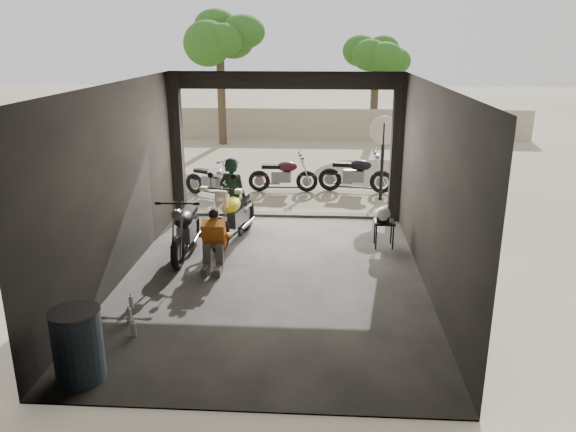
# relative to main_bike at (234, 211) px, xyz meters

# --- Properties ---
(ground) EXTENTS (80.00, 80.00, 0.00)m
(ground) POSITION_rel_main_bike_xyz_m (0.92, -1.82, -0.63)
(ground) COLOR #7A6D56
(ground) RESTS_ON ground
(garage) EXTENTS (7.00, 7.13, 3.20)m
(garage) POSITION_rel_main_bike_xyz_m (0.92, -1.28, 0.65)
(garage) COLOR #2D2B28
(garage) RESTS_ON ground
(boundary_wall) EXTENTS (18.00, 0.30, 1.20)m
(boundary_wall) POSITION_rel_main_bike_xyz_m (0.92, 12.18, -0.03)
(boundary_wall) COLOR gray
(boundary_wall) RESTS_ON ground
(tree_left) EXTENTS (2.20, 2.20, 5.60)m
(tree_left) POSITION_rel_main_bike_xyz_m (-2.08, 10.68, 3.36)
(tree_left) COLOR #382B1E
(tree_left) RESTS_ON ground
(tree_right) EXTENTS (2.20, 2.20, 5.00)m
(tree_right) POSITION_rel_main_bike_xyz_m (3.72, 12.18, 2.93)
(tree_right) COLOR #382B1E
(tree_right) RESTS_ON ground
(main_bike) EXTENTS (1.16, 2.00, 1.25)m
(main_bike) POSITION_rel_main_bike_xyz_m (0.00, 0.00, 0.00)
(main_bike) COLOR #EBE5C6
(main_bike) RESTS_ON ground
(left_bike) EXTENTS (0.74, 1.74, 1.17)m
(left_bike) POSITION_rel_main_bike_xyz_m (-0.77, -0.80, -0.04)
(left_bike) COLOR black
(left_bike) RESTS_ON ground
(outside_bike_a) EXTENTS (1.61, 1.24, 1.01)m
(outside_bike_a) POSITION_rel_main_bike_xyz_m (-1.05, 3.22, -0.12)
(outside_bike_a) COLOR black
(outside_bike_a) RESTS_ON ground
(outside_bike_b) EXTENTS (1.60, 0.70, 1.07)m
(outside_bike_b) POSITION_rel_main_bike_xyz_m (0.70, 3.84, -0.09)
(outside_bike_b) COLOR #3D0E15
(outside_bike_b) RESTS_ON ground
(outside_bike_c) EXTENTS (1.78, 0.94, 1.15)m
(outside_bike_c) POSITION_rel_main_bike_xyz_m (2.59, 3.91, -0.05)
(outside_bike_c) COLOR black
(outside_bike_c) RESTS_ON ground
(rider) EXTENTS (0.69, 0.57, 1.63)m
(rider) POSITION_rel_main_bike_xyz_m (-0.07, 0.36, 0.19)
(rider) COLOR black
(rider) RESTS_ON ground
(mechanic) EXTENTS (0.53, 0.72, 1.03)m
(mechanic) POSITION_rel_main_bike_xyz_m (-0.13, -1.49, -0.11)
(mechanic) COLOR orange
(mechanic) RESTS_ON ground
(stool) EXTENTS (0.38, 0.38, 0.53)m
(stool) POSITION_rel_main_bike_xyz_m (2.92, -0.16, -0.17)
(stool) COLOR black
(stool) RESTS_ON ground
(helmet) EXTENTS (0.40, 0.41, 0.29)m
(helmet) POSITION_rel_main_bike_xyz_m (2.87, -0.20, 0.05)
(helmet) COLOR white
(helmet) RESTS_ON stool
(oil_drum) EXTENTS (0.69, 0.69, 0.89)m
(oil_drum) POSITION_rel_main_bike_xyz_m (-1.08, -4.82, -0.18)
(oil_drum) COLOR #465C76
(oil_drum) RESTS_ON ground
(sign_post) EXTENTS (0.70, 0.08, 2.09)m
(sign_post) POSITION_rel_main_bike_xyz_m (3.18, 3.20, 0.76)
(sign_post) COLOR black
(sign_post) RESTS_ON ground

